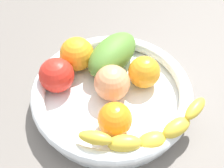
{
  "coord_description": "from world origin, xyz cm",
  "views": [
    {
      "loc": [
        -26.33,
        19.24,
        46.27
      ],
      "look_at": [
        0.0,
        0.0,
        8.36
      ],
      "focal_mm": 44.46,
      "sensor_mm": 36.0,
      "label": 1
    }
  ],
  "objects_px": {
    "orange_front": "(77,54)",
    "tomato_red": "(57,75)",
    "fruit_bowl": "(112,94)",
    "banana_draped_left": "(150,134)",
    "peach_blush": "(112,83)",
    "mango_green": "(113,54)",
    "orange_mid_right": "(115,119)",
    "orange_mid_left": "(144,72)"
  },
  "relations": [
    {
      "from": "orange_front",
      "to": "tomato_red",
      "type": "height_order",
      "value": "orange_front"
    },
    {
      "from": "fruit_bowl",
      "to": "banana_draped_left",
      "type": "bearing_deg",
      "value": 174.69
    },
    {
      "from": "peach_blush",
      "to": "mango_green",
      "type": "height_order",
      "value": "peach_blush"
    },
    {
      "from": "fruit_bowl",
      "to": "mango_green",
      "type": "relative_size",
      "value": 2.29
    },
    {
      "from": "orange_front",
      "to": "fruit_bowl",
      "type": "bearing_deg",
      "value": -173.51
    },
    {
      "from": "fruit_bowl",
      "to": "peach_blush",
      "type": "bearing_deg",
      "value": 107.34
    },
    {
      "from": "banana_draped_left",
      "to": "orange_front",
      "type": "height_order",
      "value": "orange_front"
    },
    {
      "from": "orange_front",
      "to": "peach_blush",
      "type": "height_order",
      "value": "orange_front"
    },
    {
      "from": "orange_front",
      "to": "orange_mid_right",
      "type": "height_order",
      "value": "orange_front"
    },
    {
      "from": "fruit_bowl",
      "to": "tomato_red",
      "type": "height_order",
      "value": "tomato_red"
    },
    {
      "from": "peach_blush",
      "to": "orange_mid_right",
      "type": "bearing_deg",
      "value": 148.02
    },
    {
      "from": "orange_front",
      "to": "peach_blush",
      "type": "xyz_separation_m",
      "value": [
        -0.1,
        -0.01,
        -0.0
      ]
    },
    {
      "from": "orange_front",
      "to": "orange_mid_left",
      "type": "bearing_deg",
      "value": -145.65
    },
    {
      "from": "banana_draped_left",
      "to": "tomato_red",
      "type": "distance_m",
      "value": 0.2
    },
    {
      "from": "peach_blush",
      "to": "tomato_red",
      "type": "relative_size",
      "value": 1.01
    },
    {
      "from": "orange_front",
      "to": "banana_draped_left",
      "type": "bearing_deg",
      "value": -179.84
    },
    {
      "from": "peach_blush",
      "to": "mango_green",
      "type": "distance_m",
      "value": 0.08
    },
    {
      "from": "banana_draped_left",
      "to": "orange_mid_right",
      "type": "relative_size",
      "value": 3.77
    },
    {
      "from": "orange_mid_left",
      "to": "peach_blush",
      "type": "height_order",
      "value": "peach_blush"
    },
    {
      "from": "peach_blush",
      "to": "fruit_bowl",
      "type": "bearing_deg",
      "value": -72.66
    },
    {
      "from": "mango_green",
      "to": "fruit_bowl",
      "type": "bearing_deg",
      "value": 142.89
    },
    {
      "from": "orange_mid_left",
      "to": "banana_draped_left",
      "type": "bearing_deg",
      "value": 143.9
    },
    {
      "from": "banana_draped_left",
      "to": "orange_mid_right",
      "type": "distance_m",
      "value": 0.06
    },
    {
      "from": "tomato_red",
      "to": "orange_front",
      "type": "bearing_deg",
      "value": -66.59
    },
    {
      "from": "fruit_bowl",
      "to": "mango_green",
      "type": "xyz_separation_m",
      "value": [
        0.06,
        -0.05,
        0.03
      ]
    },
    {
      "from": "fruit_bowl",
      "to": "orange_front",
      "type": "relative_size",
      "value": 4.43
    },
    {
      "from": "orange_mid_right",
      "to": "tomato_red",
      "type": "xyz_separation_m",
      "value": [
        0.14,
        0.03,
        0.0
      ]
    },
    {
      "from": "orange_front",
      "to": "tomato_red",
      "type": "bearing_deg",
      "value": 113.41
    },
    {
      "from": "banana_draped_left",
      "to": "orange_mid_left",
      "type": "distance_m",
      "value": 0.13
    },
    {
      "from": "fruit_bowl",
      "to": "mango_green",
      "type": "bearing_deg",
      "value": -37.11
    },
    {
      "from": "tomato_red",
      "to": "orange_mid_left",
      "type": "bearing_deg",
      "value": -122.57
    },
    {
      "from": "banana_draped_left",
      "to": "orange_mid_left",
      "type": "xyz_separation_m",
      "value": [
        0.11,
        -0.08,
        0.0
      ]
    },
    {
      "from": "orange_front",
      "to": "orange_mid_left",
      "type": "xyz_separation_m",
      "value": [
        -0.11,
        -0.08,
        -0.0
      ]
    },
    {
      "from": "orange_mid_left",
      "to": "peach_blush",
      "type": "relative_size",
      "value": 0.92
    },
    {
      "from": "fruit_bowl",
      "to": "peach_blush",
      "type": "height_order",
      "value": "peach_blush"
    },
    {
      "from": "peach_blush",
      "to": "mango_green",
      "type": "xyz_separation_m",
      "value": [
        0.06,
        -0.05,
        -0.0
      ]
    },
    {
      "from": "tomato_red",
      "to": "fruit_bowl",
      "type": "bearing_deg",
      "value": -136.73
    },
    {
      "from": "banana_draped_left",
      "to": "mango_green",
      "type": "xyz_separation_m",
      "value": [
        0.18,
        -0.06,
        0.0
      ]
    },
    {
      "from": "banana_draped_left",
      "to": "peach_blush",
      "type": "relative_size",
      "value": 3.3
    },
    {
      "from": "mango_green",
      "to": "orange_mid_right",
      "type": "bearing_deg",
      "value": 145.17
    },
    {
      "from": "orange_mid_right",
      "to": "fruit_bowl",
      "type": "bearing_deg",
      "value": -32.52
    },
    {
      "from": "fruit_bowl",
      "to": "banana_draped_left",
      "type": "relative_size",
      "value": 1.37
    }
  ]
}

